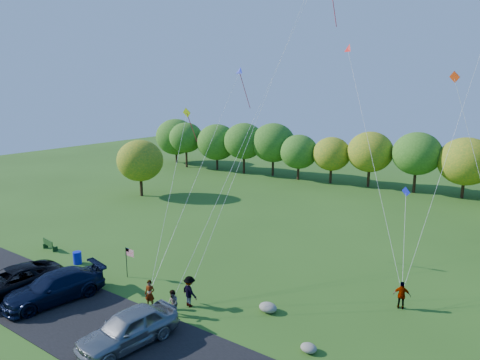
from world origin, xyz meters
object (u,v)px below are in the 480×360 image
object	(u,v)px
minivan_navy	(54,287)
flyer_c	(190,291)
minivan_silver	(128,328)
flyer_d	(402,295)
minivan_dark	(12,282)
trash_barrel	(77,258)
flyer_a	(150,294)
flyer_b	(173,303)
park_bench	(49,244)

from	to	relation	value
minivan_navy	flyer_c	distance (m)	8.47
minivan_silver	flyer_d	xyz separation A→B (m)	(10.50, 11.92, -0.12)
minivan_dark	flyer_c	bearing A→B (deg)	33.37
minivan_dark	trash_barrel	xyz separation A→B (m)	(-1.01, 5.40, -0.44)
minivan_dark	flyer_d	size ratio (longest dim) A/B	3.58
minivan_silver	trash_barrel	xyz separation A→B (m)	(-11.43, 4.92, -0.51)
trash_barrel	flyer_d	bearing A→B (deg)	17.72
trash_barrel	minivan_dark	bearing A→B (deg)	-79.44
minivan_silver	flyer_c	distance (m)	4.90
minivan_navy	flyer_a	distance (m)	6.11
flyer_d	trash_barrel	distance (m)	23.02
flyer_a	flyer_c	distance (m)	2.39
flyer_b	trash_barrel	xyz separation A→B (m)	(-11.26, 1.49, -0.34)
flyer_a	flyer_d	distance (m)	15.15
flyer_a	flyer_d	world-z (taller)	flyer_a
park_bench	trash_barrel	world-z (taller)	trash_barrel
flyer_b	flyer_d	distance (m)	13.64
flyer_b	flyer_c	bearing A→B (deg)	129.20
flyer_a	flyer_c	xyz separation A→B (m)	(1.88, 1.47, 0.10)
flyer_c	park_bench	size ratio (longest dim) A/B	1.17
minivan_dark	flyer_c	xyz separation A→B (m)	(10.27, 5.38, 0.05)
flyer_d	park_bench	bearing A→B (deg)	-1.01
flyer_a	flyer_b	bearing A→B (deg)	-22.82
flyer_d	minivan_dark	bearing A→B (deg)	15.47
minivan_silver	park_bench	xyz separation A→B (m)	(-15.78, 5.28, -0.50)
flyer_a	flyer_b	distance (m)	1.87
flyer_c	trash_barrel	bearing A→B (deg)	12.03
flyer_b	minivan_dark	bearing A→B (deg)	-119.51
minivan_navy	flyer_d	xyz separation A→B (m)	(17.94, 11.37, -0.09)
flyer_a	flyer_c	size ratio (longest dim) A/B	0.90
minivan_navy	minivan_silver	distance (m)	7.46
minivan_silver	flyer_a	distance (m)	3.98
minivan_silver	minivan_dark	bearing A→B (deg)	-169.20
minivan_dark	flyer_b	size ratio (longest dim) A/B	3.80
minivan_silver	park_bench	world-z (taller)	minivan_silver
flyer_d	park_bench	size ratio (longest dim) A/B	1.04
minivan_silver	park_bench	size ratio (longest dim) A/B	3.29
minivan_dark	minivan_navy	size ratio (longest dim) A/B	1.01
flyer_d	park_bench	xyz separation A→B (m)	(-26.28, -6.65, -0.37)
minivan_navy	flyer_a	world-z (taller)	minivan_navy
minivan_dark	flyer_c	distance (m)	11.59
minivan_dark	trash_barrel	size ratio (longest dim) A/B	6.54
minivan_navy	minivan_silver	xyz separation A→B (m)	(7.44, -0.56, 0.04)
minivan_dark	flyer_a	world-z (taller)	minivan_dark
flyer_a	flyer_c	bearing A→B (deg)	15.23
minivan_dark	park_bench	xyz separation A→B (m)	(-5.36, 5.76, -0.43)
minivan_navy	flyer_c	bearing A→B (deg)	41.97
minivan_silver	flyer_d	bearing A→B (deg)	56.77
flyer_d	trash_barrel	size ratio (longest dim) A/B	1.83
minivan_dark	park_bench	bearing A→B (deg)	138.63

